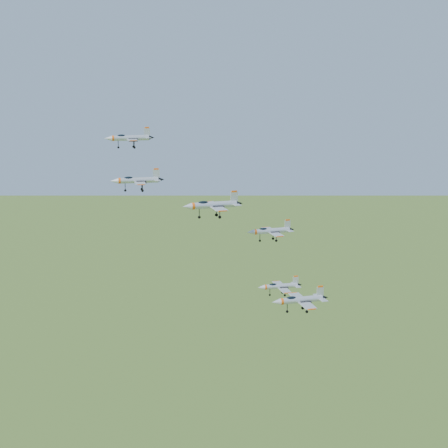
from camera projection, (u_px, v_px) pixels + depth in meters
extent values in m
cylinder|color=#B6BCC4|center=(130.00, 138.00, 134.34)|extent=(7.94, 1.22, 1.15)
cone|color=#B6BCC4|center=(108.00, 138.00, 133.24)|extent=(1.60, 1.16, 1.15)
cone|color=black|center=(152.00, 138.00, 135.41)|extent=(1.24, 0.98, 0.97)
ellipsoid|color=black|center=(121.00, 136.00, 133.80)|extent=(1.95, 0.84, 0.73)
cube|color=#B6BCC4|center=(132.00, 140.00, 132.09)|extent=(2.06, 3.90, 0.12)
cube|color=#B6BCC4|center=(130.00, 138.00, 136.77)|extent=(2.06, 3.90, 0.12)
cube|color=#B6BCC4|center=(147.00, 132.00, 134.93)|extent=(1.32, 0.12, 1.85)
cube|color=#F15A11|center=(147.00, 128.00, 134.72)|extent=(0.97, 0.13, 0.31)
cylinder|color=#B6BCC4|center=(138.00, 180.00, 129.62)|extent=(8.33, 1.56, 1.20)
cone|color=#B6BCC4|center=(114.00, 181.00, 128.63)|extent=(1.71, 1.27, 1.20)
cone|color=black|center=(161.00, 180.00, 130.57)|extent=(1.33, 1.07, 1.02)
ellipsoid|color=black|center=(128.00, 178.00, 129.12)|extent=(2.06, 0.95, 0.76)
cube|color=#B6BCC4|center=(140.00, 183.00, 127.24)|extent=(2.30, 4.14, 0.13)
cube|color=#B6BCC4|center=(138.00, 180.00, 132.17)|extent=(2.30, 4.14, 0.13)
cube|color=#B6BCC4|center=(156.00, 174.00, 130.10)|extent=(1.38, 0.17, 1.93)
cube|color=#F15A11|center=(156.00, 169.00, 129.88)|extent=(1.02, 0.17, 0.32)
cylinder|color=#B6BCC4|center=(214.00, 205.00, 114.85)|extent=(8.61, 1.69, 1.24)
cone|color=#B6BCC4|center=(187.00, 206.00, 113.36)|extent=(1.78, 1.33, 1.24)
cone|color=black|center=(239.00, 203.00, 116.29)|extent=(1.39, 1.12, 1.05)
ellipsoid|color=black|center=(203.00, 203.00, 114.14)|extent=(2.14, 1.00, 0.78)
cube|color=#B6BCC4|center=(219.00, 209.00, 112.47)|extent=(2.41, 4.30, 0.13)
cube|color=#B6BCC4|center=(211.00, 204.00, 117.44)|extent=(2.41, 4.30, 0.13)
cube|color=#B6BCC4|center=(234.00, 197.00, 115.71)|extent=(1.43, 0.19, 2.00)
cube|color=#F15A11|center=(234.00, 191.00, 115.48)|extent=(1.05, 0.19, 0.33)
cylinder|color=#B6BCC4|center=(272.00, 231.00, 144.86)|extent=(8.67, 1.52, 1.25)
cone|color=#B6BCC4|center=(251.00, 232.00, 143.46)|extent=(1.77, 1.30, 1.25)
cone|color=black|center=(292.00, 229.00, 146.22)|extent=(1.38, 1.10, 1.06)
ellipsoid|color=black|center=(263.00, 229.00, 144.19)|extent=(2.14, 0.96, 0.79)
cube|color=#B6BCC4|center=(277.00, 234.00, 142.45)|extent=(2.34, 4.29, 0.13)
cube|color=#B6BCC4|center=(268.00, 229.00, 147.49)|extent=(2.34, 4.29, 0.13)
cube|color=#B6BCC4|center=(288.00, 224.00, 145.65)|extent=(1.44, 0.16, 2.02)
cube|color=#F15A11|center=(288.00, 220.00, 145.43)|extent=(1.06, 0.17, 0.34)
cylinder|color=#B6BCC4|center=(301.00, 300.00, 127.48)|extent=(9.12, 1.43, 1.32)
cone|color=#B6BCC4|center=(276.00, 302.00, 126.10)|extent=(1.84, 1.34, 1.32)
cone|color=black|center=(325.00, 297.00, 128.81)|extent=(1.43, 1.14, 1.12)
ellipsoid|color=black|center=(291.00, 298.00, 126.81)|extent=(2.24, 0.97, 0.83)
cube|color=#B6BCC4|center=(308.00, 305.00, 124.91)|extent=(2.38, 4.48, 0.14)
cube|color=#B6BCC4|center=(297.00, 296.00, 130.26)|extent=(2.38, 4.48, 0.14)
cube|color=#B6BCC4|center=(320.00, 292.00, 128.24)|extent=(1.52, 0.14, 2.12)
cube|color=#F15A11|center=(320.00, 286.00, 128.00)|extent=(1.11, 0.16, 0.35)
cylinder|color=#B6BCC4|center=(281.00, 286.00, 141.71)|extent=(7.78, 1.40, 1.12)
cone|color=#B6BCC4|center=(261.00, 287.00, 140.76)|extent=(1.59, 1.17, 1.12)
cone|color=black|center=(300.00, 285.00, 142.64)|extent=(1.24, 0.99, 0.95)
ellipsoid|color=black|center=(273.00, 285.00, 141.23)|extent=(1.92, 0.87, 0.71)
cube|color=#B6BCC4|center=(285.00, 290.00, 139.49)|extent=(2.12, 3.86, 0.12)
cube|color=#B6BCC4|center=(278.00, 284.00, 144.10)|extent=(2.12, 3.86, 0.12)
cube|color=#B6BCC4|center=(296.00, 280.00, 142.19)|extent=(1.29, 0.15, 1.81)
cube|color=#F15A11|center=(296.00, 276.00, 141.99)|extent=(0.95, 0.15, 0.30)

